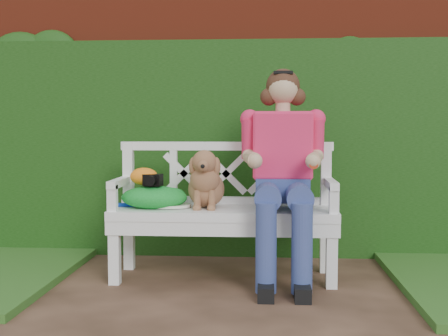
{
  "coord_description": "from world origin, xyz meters",
  "views": [
    {
      "loc": [
        0.25,
        -3.07,
        1.03
      ],
      "look_at": [
        -0.03,
        0.93,
        0.75
      ],
      "focal_mm": 48.0,
      "sensor_mm": 36.0,
      "label": 1
    }
  ],
  "objects": [
    {
      "name": "ivy_hedge",
      "position": [
        0.0,
        1.68,
        0.85
      ],
      "size": [
        10.0,
        0.18,
        1.7
      ],
      "primitive_type": "cube",
      "color": "#234F18",
      "rests_on": "ground"
    },
    {
      "name": "ground",
      "position": [
        0.0,
        0.0,
        0.0
      ],
      "size": [
        60.0,
        60.0,
        0.0
      ],
      "primitive_type": "plane",
      "color": "#302015"
    },
    {
      "name": "baseball_glove",
      "position": [
        -0.57,
        0.92,
        0.69
      ],
      "size": [
        0.2,
        0.16,
        0.12
      ],
      "primitive_type": "ellipsoid",
      "rotation": [
        0.0,
        0.0,
        -0.1
      ],
      "color": "orange",
      "rests_on": "green_bag"
    },
    {
      "name": "brick_wall",
      "position": [
        0.0,
        1.9,
        1.1
      ],
      "size": [
        10.0,
        0.3,
        2.2
      ],
      "primitive_type": "cube",
      "color": "maroon",
      "rests_on": "ground"
    },
    {
      "name": "green_bag",
      "position": [
        -0.5,
        0.91,
        0.56
      ],
      "size": [
        0.53,
        0.47,
        0.15
      ],
      "primitive_type": null,
      "rotation": [
        0.0,
        0.0,
        0.34
      ],
      "color": "#187024",
      "rests_on": "garden_bench"
    },
    {
      "name": "seated_woman",
      "position": [
        0.36,
        0.91,
        0.7
      ],
      "size": [
        0.83,
        0.94,
        1.39
      ],
      "primitive_type": null,
      "rotation": [
        0.0,
        0.0,
        -0.36
      ],
      "color": "#F0497A",
      "rests_on": "ground"
    },
    {
      "name": "dog",
      "position": [
        -0.15,
        0.93,
        0.68
      ],
      "size": [
        0.3,
        0.39,
        0.4
      ],
      "primitive_type": null,
      "rotation": [
        0.0,
        0.0,
        0.1
      ],
      "color": "#A56527",
      "rests_on": "garden_bench"
    },
    {
      "name": "garden_bench",
      "position": [
        -0.03,
        0.93,
        0.24
      ],
      "size": [
        1.62,
        0.71,
        0.48
      ],
      "primitive_type": null,
      "rotation": [
        0.0,
        0.0,
        0.07
      ],
      "color": "white",
      "rests_on": "ground"
    },
    {
      "name": "camera_item",
      "position": [
        -0.5,
        0.88,
        0.67
      ],
      "size": [
        0.13,
        0.11,
        0.08
      ],
      "primitive_type": "cube",
      "rotation": [
        0.0,
        0.0,
        -0.15
      ],
      "color": "black",
      "rests_on": "green_bag"
    },
    {
      "name": "tennis_racket",
      "position": [
        -0.43,
        0.93,
        0.49
      ],
      "size": [
        0.63,
        0.37,
        0.03
      ],
      "primitive_type": null,
      "rotation": [
        0.0,
        0.0,
        -0.21
      ],
      "color": "white",
      "rests_on": "garden_bench"
    }
  ]
}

